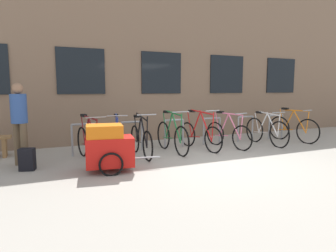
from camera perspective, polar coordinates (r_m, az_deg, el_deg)
ground_plane at (r=6.61m, az=9.47°, el=-6.91°), size 42.00×42.00×0.00m
storefront_building at (r=12.63m, az=-7.53°, el=11.49°), size 28.00×7.10×5.12m
bike_rack at (r=8.35m, az=4.93°, el=-0.57°), size 6.59×0.05×0.78m
bicycle_maroon at (r=6.87m, az=-14.86°, el=-3.16°), size 0.46×1.78×1.04m
bicycle_green at (r=7.51m, az=0.75°, el=-1.97°), size 0.44×1.78×1.09m
bicycle_white at (r=8.97m, az=18.35°, el=-0.89°), size 0.44×1.76×0.99m
bicycle_red at (r=7.91m, az=6.10°, el=-1.67°), size 0.45×1.76×1.09m
bicycle_blue at (r=6.96m, az=-9.75°, el=-3.01°), size 0.49×1.63×1.06m
bicycle_orange at (r=9.83m, az=22.88°, el=-0.40°), size 0.46×1.70×1.03m
bicycle_pink at (r=8.26m, az=11.44°, el=-1.48°), size 0.50×1.64×1.00m
bicycle_black at (r=7.11m, az=-5.24°, el=-2.70°), size 0.44×1.73×1.06m
bike_trailer at (r=5.86m, az=-11.35°, el=-4.00°), size 1.48×0.76×0.93m
person_by_bench at (r=6.82m, az=-26.68°, el=1.30°), size 0.32×0.32×1.72m
backpack at (r=6.48m, az=-25.45°, el=-5.81°), size 0.33×0.27×0.44m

